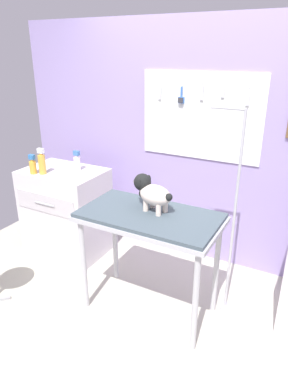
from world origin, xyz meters
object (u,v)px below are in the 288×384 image
grooming_arm (232,225)px  counter_left (66,212)px  detangler_spray (42,163)px  grooming_table (150,225)px  dog (151,192)px

grooming_arm → counter_left: 1.77m
grooming_arm → detangler_spray: 1.85m
grooming_table → detangler_spray: size_ratio=4.28×
counter_left → grooming_arm: bearing=-3.2°
grooming_table → dog: 0.25m
grooming_arm → counter_left: (-1.74, 0.10, -0.32)m
grooming_table → dog: (-0.02, 0.06, 0.24)m
dog → detangler_spray: 1.28m
detangler_spray → counter_left: bearing=60.6°
counter_left → grooming_table: bearing=-19.0°
grooming_table → grooming_arm: grooming_arm is taller
counter_left → detangler_spray: (-0.10, -0.17, 0.56)m
counter_left → detangler_spray: size_ratio=3.61×
detangler_spray → dog: bearing=-7.9°
grooming_table → counter_left: 1.30m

